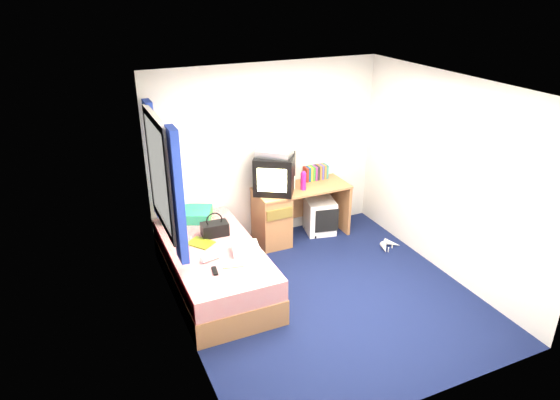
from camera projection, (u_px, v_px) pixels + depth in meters
name	position (u px, v px, depth m)	size (l,w,h in m)	color
ground	(325.00, 296.00, 5.75)	(3.40, 3.40, 0.00)	#0C1438
room_shell	(330.00, 179.00, 5.15)	(3.40, 3.40, 3.40)	white
bed	(214.00, 267.00, 5.81)	(1.01, 2.00, 0.54)	#B2784A
pillow	(188.00, 214.00, 6.32)	(0.58, 0.37, 0.13)	teal
desk	(283.00, 213.00, 6.82)	(1.30, 0.55, 0.75)	#B2784A
storage_cube	(320.00, 216.00, 7.10)	(0.39, 0.39, 0.49)	white
crt_tv	(275.00, 174.00, 6.53)	(0.67, 0.66, 0.50)	black
vcr	(274.00, 153.00, 6.41)	(0.44, 0.32, 0.08)	#ADADAF
book_row	(316.00, 173.00, 6.99)	(0.34, 0.13, 0.20)	maroon
picture_frame	(322.00, 173.00, 7.05)	(0.02, 0.12, 0.14)	black
pink_water_bottle	(303.00, 181.00, 6.64)	(0.07, 0.07, 0.23)	#CA1C80
aerosol_can	(293.00, 182.00, 6.69)	(0.05, 0.05, 0.18)	white
handbag	(215.00, 228.00, 5.92)	(0.33, 0.20, 0.30)	black
towel	(245.00, 249.00, 5.56)	(0.29, 0.24, 0.10)	silver
magazine	(201.00, 243.00, 5.76)	(0.21, 0.28, 0.01)	#C8E018
water_bottle	(210.00, 258.00, 5.41)	(0.07, 0.07, 0.20)	white
colour_swatch_fan	(233.00, 266.00, 5.30)	(0.22, 0.06, 0.01)	gold
remote_control	(215.00, 271.00, 5.21)	(0.05, 0.16, 0.02)	black
window_assembly	(163.00, 175.00, 5.33)	(0.11, 1.42, 1.40)	silver
white_heels	(388.00, 246.00, 6.73)	(0.36, 0.30, 0.09)	silver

